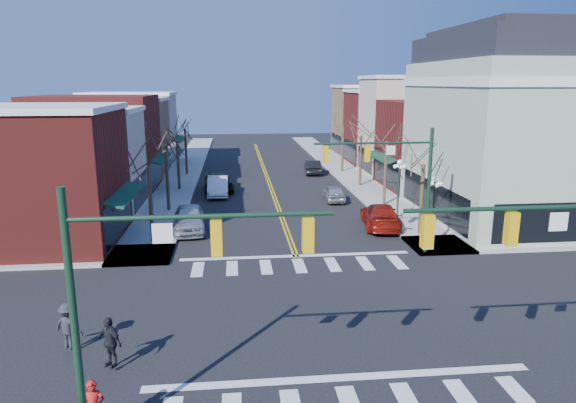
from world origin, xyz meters
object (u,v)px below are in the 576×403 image
object	(u,v)px
car_right_mid	(334,193)
pedestrian_dark_a	(110,342)
pedestrian_dark_b	(68,326)
car_left_near	(189,219)
car_left_mid	(218,186)
car_right_far	(313,167)
car_right_near	(380,216)
victorian_corner	(519,126)
lamppost_corner	(434,199)
car_left_far	(219,183)
lamppost_midblock	(399,179)

from	to	relation	value
car_right_mid	pedestrian_dark_a	distance (m)	27.57
pedestrian_dark_a	pedestrian_dark_b	xyz separation A→B (m)	(-1.77, 1.41, -0.02)
car_right_mid	car_left_near	bearing A→B (deg)	37.61
car_left_near	car_left_mid	bearing A→B (deg)	77.56
car_right_far	car_left_mid	bearing A→B (deg)	49.88
car_right_near	pedestrian_dark_b	size ratio (longest dim) A/B	3.22
car_right_mid	victorian_corner	bearing A→B (deg)	152.49
car_left_mid	pedestrian_dark_a	world-z (taller)	pedestrian_dark_a
car_right_near	car_right_mid	size ratio (longest dim) A/B	1.40
lamppost_corner	pedestrian_dark_a	bearing A→B (deg)	-143.47
victorian_corner	car_right_mid	world-z (taller)	victorian_corner
car_left_far	car_right_mid	distance (m)	10.89
lamppost_corner	lamppost_midblock	world-z (taller)	same
car_left_near	car_right_far	world-z (taller)	car_left_near
victorian_corner	car_left_far	xyz separation A→B (m)	(-21.30, 11.95, -5.89)
car_right_near	pedestrian_dark_a	world-z (taller)	pedestrian_dark_a
lamppost_midblock	car_right_mid	distance (m)	7.52
lamppost_corner	car_left_near	xyz separation A→B (m)	(-14.60, 5.00, -2.10)
car_left_near	car_right_mid	bearing A→B (deg)	30.63
lamppost_corner	car_right_far	bearing A→B (deg)	96.93
car_right_far	pedestrian_dark_b	distance (m)	39.12
car_left_far	car_right_mid	bearing A→B (deg)	-31.23
car_right_far	car_right_mid	bearing A→B (deg)	93.51
car_left_near	pedestrian_dark_b	distance (m)	15.65
victorian_corner	lamppost_corner	world-z (taller)	victorian_corner
car_left_mid	car_right_mid	xyz separation A→B (m)	(9.62, -3.19, -0.14)
lamppost_corner	car_right_far	world-z (taller)	lamppost_corner
car_right_near	pedestrian_dark_a	size ratio (longest dim) A/B	3.14
car_left_far	car_right_far	xyz separation A→B (m)	(9.84, 8.03, -0.02)
victorian_corner	car_right_far	bearing A→B (deg)	119.84
car_left_mid	pedestrian_dark_a	distance (m)	27.92
car_right_far	pedestrian_dark_a	size ratio (longest dim) A/B	2.53
lamppost_midblock	pedestrian_dark_b	world-z (taller)	lamppost_midblock
car_left_far	pedestrian_dark_a	distance (m)	29.86
car_right_near	car_left_far	bearing A→B (deg)	-42.14
victorian_corner	car_right_near	world-z (taller)	victorian_corner
car_left_far	car_right_mid	size ratio (longest dim) A/B	1.38
car_left_far	car_right_near	world-z (taller)	car_right_near
car_left_mid	car_right_far	size ratio (longest dim) A/B	1.11
lamppost_corner	pedestrian_dark_a	world-z (taller)	lamppost_corner
car_left_mid	pedestrian_dark_b	size ratio (longest dim) A/B	2.88
pedestrian_dark_b	lamppost_midblock	bearing A→B (deg)	-112.24
car_left_mid	car_left_far	distance (m)	1.95
car_left_near	car_right_mid	distance (m)	13.66
lamppost_midblock	car_right_near	size ratio (longest dim) A/B	0.78
pedestrian_dark_a	pedestrian_dark_b	bearing A→B (deg)	177.68
victorian_corner	lamppost_midblock	world-z (taller)	victorian_corner
car_right_mid	car_right_far	size ratio (longest dim) A/B	0.89
car_right_near	pedestrian_dark_b	distance (m)	21.81
car_left_mid	car_right_mid	bearing A→B (deg)	-19.12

